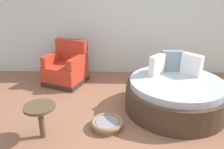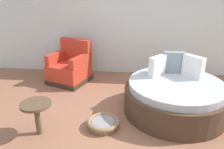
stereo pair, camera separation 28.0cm
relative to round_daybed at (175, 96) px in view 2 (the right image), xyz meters
name	(u,v)px [view 2 (the right image)]	position (x,y,z in m)	size (l,w,h in m)	color
ground_plane	(139,132)	(-0.62, -0.67, -0.30)	(8.00, 8.00, 0.02)	#936047
back_wall	(139,12)	(-0.62, 1.88, 1.20)	(8.00, 0.12, 2.98)	silver
round_daybed	(175,96)	(0.00, 0.00, 0.00)	(1.74, 1.74, 0.95)	#473323
red_armchair	(70,67)	(-2.16, 1.15, 0.04)	(1.03, 1.03, 0.94)	#38281E
pet_basket	(103,123)	(-1.17, -0.60, -0.22)	(0.51, 0.51, 0.13)	#8E704C
side_table	(36,109)	(-2.11, -0.84, 0.14)	(0.44, 0.44, 0.52)	brown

